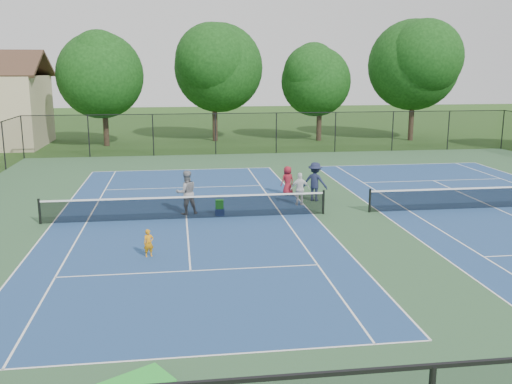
{
  "coord_description": "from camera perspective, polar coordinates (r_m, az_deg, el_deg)",
  "views": [
    {
      "loc": [
        -7.29,
        -23.52,
        6.3
      ],
      "look_at": [
        -4.16,
        -1.0,
        1.3
      ],
      "focal_mm": 40.0,
      "sensor_mm": 36.0,
      "label": 1
    }
  ],
  "objects": [
    {
      "name": "child_player",
      "position": [
        19.65,
        -10.69,
        -5.05
      ],
      "size": [
        0.4,
        0.32,
        0.96
      ],
      "primitive_type": "imported",
      "rotation": [
        0.0,
        0.0,
        0.31
      ],
      "color": "orange",
      "rests_on": "ground"
    },
    {
      "name": "ground",
      "position": [
        25.42,
        9.02,
        -2.11
      ],
      "size": [
        140.0,
        140.0,
        0.0
      ],
      "primitive_type": "plane",
      "color": "#234716",
      "rests_on": "ground"
    },
    {
      "name": "tree_back_c",
      "position": [
        50.06,
        6.43,
        11.39
      ],
      "size": [
        6.0,
        6.0,
        8.4
      ],
      "color": "#2D2116",
      "rests_on": "ground"
    },
    {
      "name": "instructor",
      "position": [
        24.9,
        -6.97,
        -0.05
      ],
      "size": [
        1.09,
        0.94,
        1.94
      ],
      "primitive_type": "imported",
      "rotation": [
        0.0,
        0.0,
        3.38
      ],
      "color": "gray",
      "rests_on": "ground"
    },
    {
      "name": "tree_back_d",
      "position": [
        51.68,
        15.59,
        12.54
      ],
      "size": [
        7.8,
        7.8,
        10.37
      ],
      "color": "#2D2116",
      "rests_on": "ground"
    },
    {
      "name": "bystander_b",
      "position": [
        27.38,
        5.92,
        1.03
      ],
      "size": [
        1.39,
        1.24,
        1.87
      ],
      "primitive_type": "imported",
      "rotation": [
        0.0,
        0.0,
        2.57
      ],
      "color": "#1B213D",
      "rests_on": "ground"
    },
    {
      "name": "tree_back_a",
      "position": [
        47.87,
        -15.08,
        11.67
      ],
      "size": [
        6.8,
        6.8,
        9.15
      ],
      "color": "#2D2116",
      "rests_on": "ground"
    },
    {
      "name": "ball_crate",
      "position": [
        24.76,
        -3.66,
        -1.99
      ],
      "size": [
        0.39,
        0.33,
        0.31
      ],
      "primitive_type": "cube",
      "rotation": [
        0.0,
        0.0,
        -0.02
      ],
      "color": "navy",
      "rests_on": "ground"
    },
    {
      "name": "court_pad",
      "position": [
        25.42,
        9.02,
        -2.1
      ],
      "size": [
        36.0,
        36.0,
        0.01
      ],
      "primitive_type": "cube",
      "color": "#335932",
      "rests_on": "ground"
    },
    {
      "name": "tennis_court_left",
      "position": [
        24.33,
        -6.97,
        -2.46
      ],
      "size": [
        12.0,
        23.83,
        1.07
      ],
      "color": "navy",
      "rests_on": "ground"
    },
    {
      "name": "bystander_a",
      "position": [
        26.45,
        4.42,
        0.3
      ],
      "size": [
        0.9,
        0.38,
        1.54
      ],
      "primitive_type": "imported",
      "rotation": [
        0.0,
        0.0,
        3.14
      ],
      "color": "silver",
      "rests_on": "ground"
    },
    {
      "name": "tennis_court_right",
      "position": [
        28.22,
        22.77,
        -1.28
      ],
      "size": [
        12.0,
        23.83,
        1.07
      ],
      "color": "navy",
      "rests_on": "ground"
    },
    {
      "name": "tree_back_b",
      "position": [
        49.63,
        -4.22,
        12.71
      ],
      "size": [
        7.6,
        7.6,
        10.03
      ],
      "color": "#2D2116",
      "rests_on": "ground"
    },
    {
      "name": "bystander_c",
      "position": [
        28.59,
        3.18,
        1.15
      ],
      "size": [
        0.84,
        0.7,
        1.46
      ],
      "primitive_type": "imported",
      "rotation": [
        0.0,
        0.0,
        3.54
      ],
      "color": "maroon",
      "rests_on": "ground"
    },
    {
      "name": "perimeter_fence",
      "position": [
        25.07,
        9.14,
        1.44
      ],
      "size": [
        36.08,
        36.08,
        3.02
      ],
      "color": "black",
      "rests_on": "ground"
    },
    {
      "name": "ball_hopper",
      "position": [
        24.68,
        -3.67,
        -1.22
      ],
      "size": [
        0.37,
        0.32,
        0.38
      ],
      "primitive_type": "cube",
      "rotation": [
        0.0,
        0.0,
        -0.11
      ],
      "color": "green",
      "rests_on": "ball_crate"
    }
  ]
}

